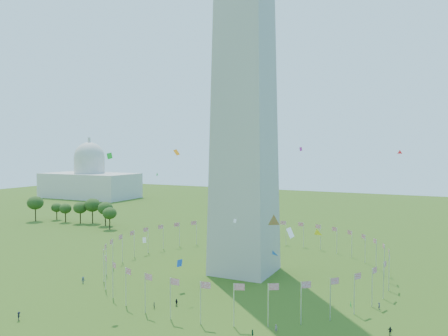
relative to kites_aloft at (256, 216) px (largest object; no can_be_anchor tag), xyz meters
The scene contains 4 objects.
flag_ring 35.63m from the kites_aloft, 117.63° to the left, with size 80.24×80.24×9.00m.
capitol_building 250.52m from the kites_aloft, 140.95° to the left, with size 70.00×35.00×46.00m, color beige, non-canonical shape.
kites_aloft is the anchor object (origin of this frame).
tree_line_west 139.36m from the kites_aloft, 150.31° to the left, with size 55.46×15.75×12.29m.
Camera 1 is at (49.80, -67.07, 36.34)m, focal length 35.00 mm.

